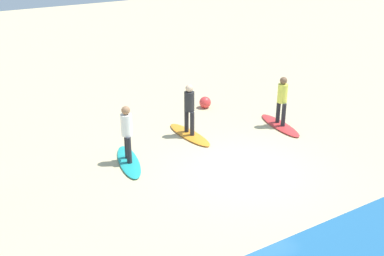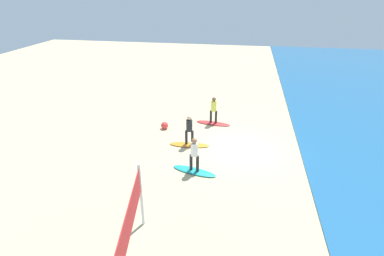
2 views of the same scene
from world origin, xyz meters
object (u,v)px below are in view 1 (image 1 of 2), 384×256
Objects in this scene: surfboard_orange at (189,135)px; surfboard_teal at (129,161)px; surfer_red at (282,97)px; surfer_teal at (127,130)px; beach_ball at (205,102)px; surfboard_red at (280,125)px; surfer_orange at (189,106)px.

surfboard_teal is (2.43, 0.69, 0.00)m from surfboard_orange.
surfer_red is 0.78× the size of surfboard_orange.
surfboard_orange is at bearing 119.70° from surfboard_teal.
surfer_teal is 3.81× the size of beach_ball.
surfer_red is at bearing 177.44° from surfer_teal.
surfboard_red is at bearing 0.00° from surfer_red.
surfer_red is at bearing 101.36° from surfboard_teal.
surfboard_teal is (2.43, 0.69, -0.99)m from surfer_orange.
surfer_orange is at bearing 178.67° from surfboard_orange.
surfer_red reaches higher than beach_ball.
surfer_orange reaches higher than surfboard_red.
surfer_teal is at bearing -84.93° from surfboard_red.
surfboard_red is 5.52m from surfer_teal.
surfer_orange is 0.78× the size of surfboard_teal.
surfer_orange is (2.99, -0.93, 0.99)m from surfboard_red.
surfer_teal is at bearing 30.88° from beach_ball.
surfer_teal is at bearing 15.78° from surfer_orange.
surfboard_red is at bearing 177.44° from surfer_teal.
surfer_red is 3.12m from beach_ball.
surfboard_red is at bearing 113.60° from beach_ball.
surfboard_teal is (5.42, -0.24, -0.99)m from surfer_red.
beach_ball is at bearing 132.67° from surfboard_orange.
surfer_orange is (0.00, -0.00, 0.99)m from surfboard_orange.
surfer_orange is at bearing 45.79° from beach_ball.
surfer_orange is at bearing -17.27° from surfer_red.
surfboard_orange is 2.53m from surfboard_teal.
beach_ball reaches higher than surfboard_teal.
surfboard_teal is 4.91m from beach_ball.
surfer_orange reaches higher than surfboard_teal.
surfer_red is at bearing 162.73° from surfer_orange.
surfboard_red is 0.99m from surfer_red.
beach_ball is (-1.78, -1.83, 0.17)m from surfboard_orange.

